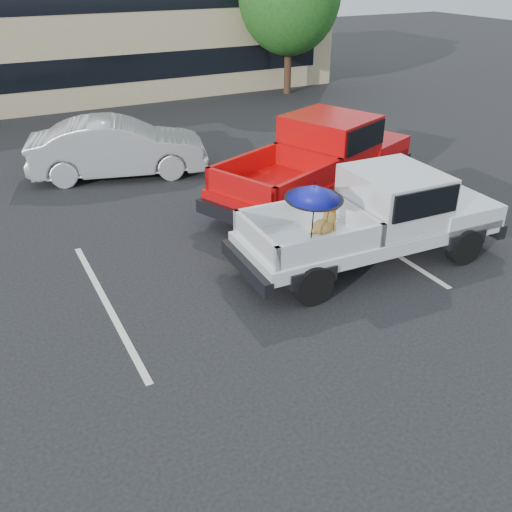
# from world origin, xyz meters

# --- Properties ---
(ground) EXTENTS (90.00, 90.00, 0.00)m
(ground) POSITION_xyz_m (0.00, 0.00, 0.00)
(ground) COLOR black
(ground) RESTS_ON ground
(stripe_left) EXTENTS (0.12, 5.00, 0.01)m
(stripe_left) POSITION_xyz_m (-3.00, 2.00, 0.00)
(stripe_left) COLOR silver
(stripe_left) RESTS_ON ground
(stripe_right) EXTENTS (0.12, 5.00, 0.01)m
(stripe_right) POSITION_xyz_m (3.00, 2.00, 0.00)
(stripe_right) COLOR silver
(stripe_right) RESTS_ON ground
(motel_building) EXTENTS (20.40, 8.40, 6.30)m
(motel_building) POSITION_xyz_m (2.00, 20.99, 3.21)
(motel_building) COLOR tan
(motel_building) RESTS_ON ground
(silver_pickup) EXTENTS (5.76, 2.28, 2.06)m
(silver_pickup) POSITION_xyz_m (2.56, 1.15, 1.05)
(silver_pickup) COLOR black
(silver_pickup) RESTS_ON ground
(red_pickup) EXTENTS (6.70, 4.42, 2.09)m
(red_pickup) POSITION_xyz_m (3.47, 4.66, 1.14)
(red_pickup) COLOR black
(red_pickup) RESTS_ON ground
(silver_sedan) EXTENTS (5.22, 2.97, 1.63)m
(silver_sedan) POSITION_xyz_m (-0.84, 8.71, 0.81)
(silver_sedan) COLOR #A6A9AD
(silver_sedan) RESTS_ON ground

